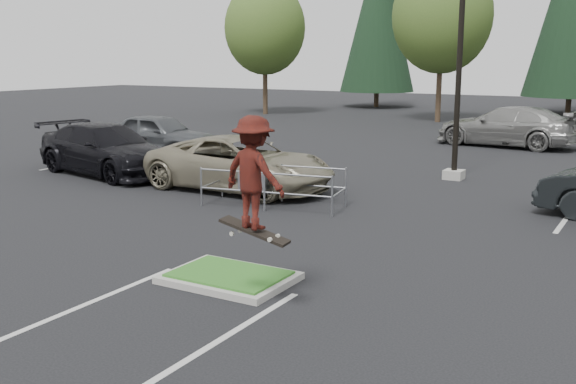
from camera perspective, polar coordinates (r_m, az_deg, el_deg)
The scene contains 13 objects.
ground at distance 12.17m, azimuth -4.99°, elevation -7.53°, with size 120.00×120.00×0.00m, color black.
grass_median at distance 12.15m, azimuth -4.99°, elevation -7.18°, with size 2.20×1.60×0.16m.
stall_lines at distance 17.82m, azimuth 2.59°, elevation -1.35°, with size 22.62×17.60×0.01m.
light_pole at distance 22.27m, azimuth 14.41°, elevation 12.69°, with size 0.70×0.60×10.12m.
decid_a at distance 46.53m, azimuth -1.96°, elevation 13.48°, with size 5.44×5.44×8.91m.
decid_b at distance 41.93m, azimuth 12.90°, elevation 14.06°, with size 5.89×5.89×9.64m.
conif_a at distance 53.63m, azimuth 7.67°, elevation 14.75°, with size 5.72×5.72×13.00m.
cart_corral at distance 18.05m, azimuth -2.48°, elevation 0.94°, with size 3.86×1.93×1.05m.
skateboarder at distance 10.16m, azimuth -2.90°, elevation 1.58°, with size 1.21×0.82×1.94m.
car_l_tan at distance 20.08m, azimuth -4.08°, elevation 2.42°, with size 2.67×5.79×1.61m, color gray.
car_l_black at distance 23.58m, azimuth -15.24°, elevation 3.52°, with size 2.39×5.87×1.70m, color black.
car_l_grey at distance 27.86m, azimuth -10.84°, elevation 4.83°, with size 1.95×4.86×1.65m, color #484B4F.
car_far_silver at distance 31.40m, azimuth 18.09°, elevation 5.31°, with size 2.48×6.10×1.77m, color gray.
Camera 1 is at (6.66, -9.39, 3.96)m, focal length 42.00 mm.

